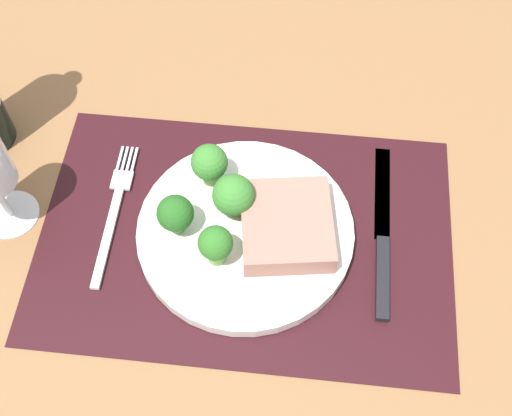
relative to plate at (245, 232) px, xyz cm
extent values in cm
cube|color=brown|center=(0.00, 0.00, -2.60)|extent=(140.00, 110.00, 3.00)
cube|color=black|center=(0.00, 0.00, -0.95)|extent=(47.03, 31.55, 0.30)
cylinder|color=silver|center=(0.00, 0.00, 0.00)|extent=(24.54, 24.54, 1.60)
cube|color=#9E6B5B|center=(4.61, -0.28, 2.30)|extent=(11.42, 12.15, 3.00)
cylinder|color=#5B8942|center=(-4.74, 6.08, 1.70)|extent=(1.89, 1.89, 1.80)
sphere|color=#387A2D|center=(-4.74, 6.08, 4.40)|extent=(4.23, 4.23, 4.23)
cylinder|color=#6B994C|center=(-2.65, -4.07, 1.75)|extent=(1.97, 1.97, 1.91)
sphere|color=#2D6B23|center=(-2.65, -4.07, 4.32)|extent=(3.79, 3.79, 3.79)
cylinder|color=#5B8942|center=(-7.52, -0.74, 1.54)|extent=(1.59, 1.59, 1.48)
sphere|color=#235B1E|center=(-7.52, -0.74, 4.03)|extent=(4.10, 4.10, 4.10)
cylinder|color=#5B8942|center=(-1.52, 2.21, 1.44)|extent=(1.69, 1.69, 1.28)
sphere|color=#387A2D|center=(-1.52, 2.21, 4.09)|extent=(4.74, 4.74, 4.74)
cube|color=silver|center=(-15.58, -2.00, -0.55)|extent=(1.00, 13.00, 0.50)
cube|color=silver|center=(-15.58, 5.80, -0.55)|extent=(2.40, 2.60, 0.40)
cube|color=silver|center=(-16.48, 8.90, -0.55)|extent=(0.30, 3.60, 0.35)
cube|color=silver|center=(-15.88, 8.90, -0.55)|extent=(0.30, 3.60, 0.35)
cube|color=silver|center=(-15.28, 8.90, -0.55)|extent=(0.30, 3.60, 0.35)
cube|color=silver|center=(-14.68, 8.90, -0.55)|extent=(0.30, 3.60, 0.35)
cube|color=black|center=(15.57, -3.90, -0.40)|extent=(1.40, 10.00, 0.80)
cube|color=silver|center=(15.57, 7.60, -0.65)|extent=(1.80, 13.00, 0.30)
cylinder|color=silver|center=(-27.62, -0.17, -0.90)|extent=(6.58, 6.58, 0.40)
cylinder|color=silver|center=(-27.62, -0.17, 2.78)|extent=(0.80, 0.80, 6.95)
camera|label=1|loc=(5.09, -36.75, 65.87)|focal=46.80mm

